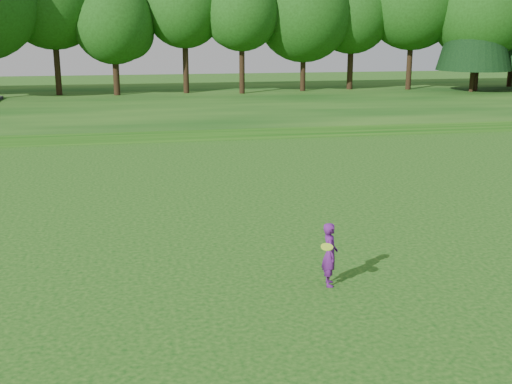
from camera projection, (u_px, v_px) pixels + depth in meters
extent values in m
plane|color=#0C420E|center=(228.00, 272.00, 15.94)|extent=(140.00, 140.00, 0.00)
cube|color=#0C420E|center=(163.00, 104.00, 48.22)|extent=(130.00, 30.00, 0.60)
cube|color=gray|center=(175.00, 138.00, 34.97)|extent=(130.00, 1.60, 0.04)
imported|color=#5C1972|center=(330.00, 254.00, 14.95)|extent=(0.45, 0.61, 1.52)
cylinder|color=#C0FF28|center=(327.00, 247.00, 14.33)|extent=(0.28, 0.27, 0.10)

